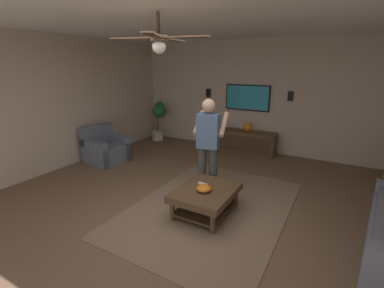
{
  "coord_description": "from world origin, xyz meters",
  "views": [
    {
      "loc": [
        -3.0,
        -1.9,
        2.18
      ],
      "look_at": [
        0.73,
        0.23,
        0.91
      ],
      "focal_mm": 25.37,
      "sensor_mm": 36.0,
      "label": 1
    }
  ],
  "objects_px": {
    "media_console": "(242,141)",
    "potted_plant_tall": "(159,115)",
    "wall_speaker_left": "(290,96)",
    "armchair": "(105,149)",
    "ceiling_fan": "(160,40)",
    "coffee_table": "(206,196)",
    "wall_speaker_right": "(208,93)",
    "person_standing": "(208,141)",
    "tv": "(247,98)",
    "bowl": "(204,188)",
    "vase_round": "(248,127)",
    "remote_white": "(203,184)"
  },
  "relations": [
    {
      "from": "armchair",
      "to": "bowl",
      "type": "distance_m",
      "value": 3.24
    },
    {
      "from": "coffee_table",
      "to": "tv",
      "type": "relative_size",
      "value": 0.88
    },
    {
      "from": "coffee_table",
      "to": "potted_plant_tall",
      "type": "height_order",
      "value": "potted_plant_tall"
    },
    {
      "from": "bowl",
      "to": "remote_white",
      "type": "bearing_deg",
      "value": 31.11
    },
    {
      "from": "wall_speaker_left",
      "to": "wall_speaker_right",
      "type": "distance_m",
      "value": 2.14
    },
    {
      "from": "armchair",
      "to": "wall_speaker_left",
      "type": "height_order",
      "value": "wall_speaker_left"
    },
    {
      "from": "remote_white",
      "to": "ceiling_fan",
      "type": "height_order",
      "value": "ceiling_fan"
    },
    {
      "from": "coffee_table",
      "to": "ceiling_fan",
      "type": "relative_size",
      "value": 0.84
    },
    {
      "from": "tv",
      "to": "wall_speaker_left",
      "type": "height_order",
      "value": "tv"
    },
    {
      "from": "armchair",
      "to": "vase_round",
      "type": "bearing_deg",
      "value": 45.85
    },
    {
      "from": "bowl",
      "to": "vase_round",
      "type": "xyz_separation_m",
      "value": [
        3.21,
        0.42,
        0.21
      ]
    },
    {
      "from": "media_console",
      "to": "wall_speaker_left",
      "type": "xyz_separation_m",
      "value": [
        0.25,
        -1.03,
        1.18
      ]
    },
    {
      "from": "potted_plant_tall",
      "to": "vase_round",
      "type": "relative_size",
      "value": 5.21
    },
    {
      "from": "remote_white",
      "to": "vase_round",
      "type": "xyz_separation_m",
      "value": [
        3.01,
        0.3,
        0.25
      ]
    },
    {
      "from": "armchair",
      "to": "ceiling_fan",
      "type": "xyz_separation_m",
      "value": [
        -1.48,
        -2.72,
        2.16
      ]
    },
    {
      "from": "armchair",
      "to": "wall_speaker_left",
      "type": "xyz_separation_m",
      "value": [
        2.5,
        -3.53,
        1.17
      ]
    },
    {
      "from": "remote_white",
      "to": "wall_speaker_right",
      "type": "height_order",
      "value": "wall_speaker_right"
    },
    {
      "from": "media_console",
      "to": "wall_speaker_right",
      "type": "relative_size",
      "value": 7.73
    },
    {
      "from": "coffee_table",
      "to": "ceiling_fan",
      "type": "height_order",
      "value": "ceiling_fan"
    },
    {
      "from": "media_console",
      "to": "tv",
      "type": "xyz_separation_m",
      "value": [
        0.24,
        0.0,
        1.08
      ]
    },
    {
      "from": "armchair",
      "to": "wall_speaker_right",
      "type": "height_order",
      "value": "wall_speaker_right"
    },
    {
      "from": "tv",
      "to": "remote_white",
      "type": "distance_m",
      "value": 3.45
    },
    {
      "from": "tv",
      "to": "person_standing",
      "type": "xyz_separation_m",
      "value": [
        -2.73,
        -0.26,
        -0.43
      ]
    },
    {
      "from": "media_console",
      "to": "potted_plant_tall",
      "type": "relative_size",
      "value": 1.48
    },
    {
      "from": "coffee_table",
      "to": "wall_speaker_right",
      "type": "distance_m",
      "value": 3.97
    },
    {
      "from": "potted_plant_tall",
      "to": "wall_speaker_left",
      "type": "height_order",
      "value": "wall_speaker_left"
    },
    {
      "from": "potted_plant_tall",
      "to": "wall_speaker_right",
      "type": "distance_m",
      "value": 1.59
    },
    {
      "from": "remote_white",
      "to": "wall_speaker_left",
      "type": "relative_size",
      "value": 0.68
    },
    {
      "from": "armchair",
      "to": "ceiling_fan",
      "type": "distance_m",
      "value": 3.77
    },
    {
      "from": "coffee_table",
      "to": "wall_speaker_right",
      "type": "relative_size",
      "value": 4.55
    },
    {
      "from": "media_console",
      "to": "wall_speaker_left",
      "type": "relative_size",
      "value": 7.73
    },
    {
      "from": "tv",
      "to": "person_standing",
      "type": "distance_m",
      "value": 2.78
    },
    {
      "from": "armchair",
      "to": "person_standing",
      "type": "bearing_deg",
      "value": 0.92
    },
    {
      "from": "bowl",
      "to": "vase_round",
      "type": "distance_m",
      "value": 3.25
    },
    {
      "from": "bowl",
      "to": "wall_speaker_left",
      "type": "xyz_separation_m",
      "value": [
        3.5,
        -0.46,
        1.0
      ]
    },
    {
      "from": "remote_white",
      "to": "ceiling_fan",
      "type": "distance_m",
      "value": 2.15
    },
    {
      "from": "person_standing",
      "to": "potted_plant_tall",
      "type": "height_order",
      "value": "person_standing"
    },
    {
      "from": "armchair",
      "to": "wall_speaker_left",
      "type": "distance_m",
      "value": 4.48
    },
    {
      "from": "person_standing",
      "to": "potted_plant_tall",
      "type": "bearing_deg",
      "value": 39.51
    },
    {
      "from": "media_console",
      "to": "wall_speaker_right",
      "type": "bearing_deg",
      "value": -102.95
    },
    {
      "from": "person_standing",
      "to": "tv",
      "type": "bearing_deg",
      "value": -4.79
    },
    {
      "from": "armchair",
      "to": "media_console",
      "type": "relative_size",
      "value": 0.52
    },
    {
      "from": "tv",
      "to": "potted_plant_tall",
      "type": "height_order",
      "value": "tv"
    },
    {
      "from": "vase_round",
      "to": "wall_speaker_left",
      "type": "bearing_deg",
      "value": -71.98
    },
    {
      "from": "remote_white",
      "to": "wall_speaker_right",
      "type": "relative_size",
      "value": 0.68
    },
    {
      "from": "potted_plant_tall",
      "to": "wall_speaker_left",
      "type": "xyz_separation_m",
      "value": [
        0.43,
        -3.52,
        0.71
      ]
    },
    {
      "from": "wall_speaker_right",
      "to": "ceiling_fan",
      "type": "height_order",
      "value": "ceiling_fan"
    },
    {
      "from": "media_console",
      "to": "ceiling_fan",
      "type": "xyz_separation_m",
      "value": [
        -3.72,
        -0.22,
        2.16
      ]
    },
    {
      "from": "remote_white",
      "to": "wall_speaker_left",
      "type": "distance_m",
      "value": 3.51
    },
    {
      "from": "wall_speaker_left",
      "to": "media_console",
      "type": "bearing_deg",
      "value": 103.79
    }
  ]
}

